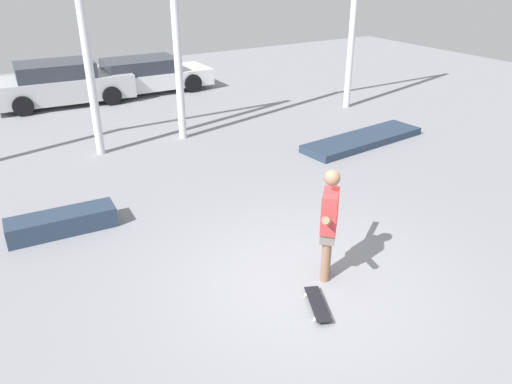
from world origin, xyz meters
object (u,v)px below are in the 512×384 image
at_px(parked_car_silver, 62,84).
at_px(parked_car_white, 145,76).
at_px(skateboarder, 329,220).
at_px(grind_box, 62,223).
at_px(manual_pad, 363,140).
at_px(skateboard, 318,304).

relative_size(parked_car_silver, parked_car_white, 0.98).
bearing_deg(skateboarder, grind_box, 85.72).
bearing_deg(parked_car_white, manual_pad, -68.63).
distance_m(manual_pad, parked_car_silver, 9.83).
xyz_separation_m(skateboarder, parked_car_white, (1.65, 12.19, -0.40)).
bearing_deg(parked_car_white, parked_car_silver, -177.17).
bearing_deg(parked_car_silver, grind_box, -98.24).
xyz_separation_m(skateboard, parked_car_silver, (-0.62, 12.65, 0.60)).
relative_size(skateboard, parked_car_silver, 0.18).
bearing_deg(grind_box, skateboarder, -48.52).
height_order(skateboard, grind_box, grind_box).
bearing_deg(manual_pad, skateboarder, -137.66).
distance_m(skateboarder, parked_car_white, 12.30).
bearing_deg(parked_car_silver, parked_car_white, 5.81).
distance_m(skateboarder, grind_box, 4.75).
relative_size(skateboard, parked_car_white, 0.18).
relative_size(manual_pad, parked_car_white, 0.79).
bearing_deg(parked_car_silver, skateboard, -82.84).
distance_m(parked_car_silver, parked_car_white, 2.83).
height_order(parked_car_silver, parked_car_white, parked_car_silver).
xyz_separation_m(manual_pad, parked_car_silver, (-5.75, 7.95, 0.57)).
height_order(skateboarder, manual_pad, skateboarder).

